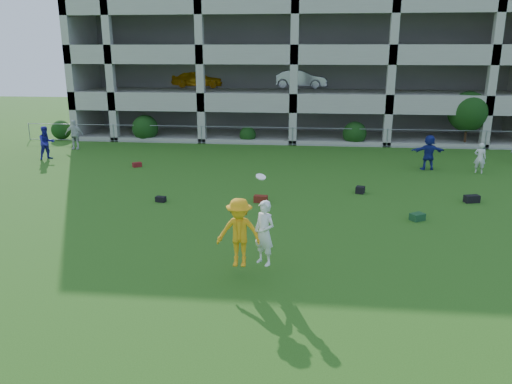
# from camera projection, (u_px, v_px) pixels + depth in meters

# --- Properties ---
(ground) EXTENTS (100.00, 100.00, 0.00)m
(ground) POSITION_uv_depth(u_px,v_px,m) (267.00, 269.00, 14.23)
(ground) COLOR #235114
(ground) RESTS_ON ground
(bystander_a) EXTENTS (1.13, 1.15, 1.87)m
(bystander_a) POSITION_uv_depth(u_px,v_px,m) (46.00, 143.00, 28.13)
(bystander_a) COLOR navy
(bystander_a) RESTS_ON ground
(bystander_b) EXTENTS (1.14, 0.63, 1.84)m
(bystander_b) POSITION_uv_depth(u_px,v_px,m) (74.00, 134.00, 31.01)
(bystander_b) COLOR silver
(bystander_b) RESTS_ON ground
(bystander_d) EXTENTS (1.73, 0.70, 1.82)m
(bystander_d) POSITION_uv_depth(u_px,v_px,m) (429.00, 152.00, 25.71)
(bystander_d) COLOR navy
(bystander_d) RESTS_ON ground
(bystander_e) EXTENTS (0.65, 0.52, 1.54)m
(bystander_e) POSITION_uv_depth(u_px,v_px,m) (480.00, 158.00, 25.01)
(bystander_e) COLOR silver
(bystander_e) RESTS_ON ground
(bag_red_a) EXTENTS (0.57, 0.35, 0.28)m
(bag_red_a) POSITION_uv_depth(u_px,v_px,m) (261.00, 199.00, 20.36)
(bag_red_a) COLOR #56150E
(bag_red_a) RESTS_ON ground
(bag_black_b) EXTENTS (0.44, 0.33, 0.22)m
(bag_black_b) POSITION_uv_depth(u_px,v_px,m) (161.00, 199.00, 20.43)
(bag_black_b) COLOR black
(bag_black_b) RESTS_ON ground
(bag_green_c) EXTENTS (0.61, 0.57, 0.26)m
(bag_green_c) POSITION_uv_depth(u_px,v_px,m) (417.00, 217.00, 18.22)
(bag_green_c) COLOR #153B1F
(bag_green_c) RESTS_ON ground
(crate_d) EXTENTS (0.44, 0.44, 0.30)m
(crate_d) POSITION_uv_depth(u_px,v_px,m) (360.00, 190.00, 21.64)
(crate_d) COLOR black
(crate_d) RESTS_ON ground
(bag_black_e) EXTENTS (0.66, 0.45, 0.30)m
(bag_black_e) POSITION_uv_depth(u_px,v_px,m) (472.00, 199.00, 20.34)
(bag_black_e) COLOR black
(bag_black_e) RESTS_ON ground
(bag_red_f) EXTENTS (0.53, 0.50, 0.24)m
(bag_red_f) POSITION_uv_depth(u_px,v_px,m) (137.00, 165.00, 26.48)
(bag_red_f) COLOR #5F1510
(bag_red_f) RESTS_ON ground
(frisbee_contest) EXTENTS (1.70, 0.79, 2.57)m
(frisbee_contest) POSITION_uv_depth(u_px,v_px,m) (245.00, 233.00, 13.40)
(frisbee_contest) COLOR orange
(frisbee_contest) RESTS_ON ground
(parking_garage) EXTENTS (30.00, 14.00, 12.00)m
(parking_garage) POSITION_uv_depth(u_px,v_px,m) (298.00, 49.00, 39.04)
(parking_garage) COLOR #9E998C
(parking_garage) RESTS_ON ground
(fence) EXTENTS (36.06, 0.06, 1.20)m
(fence) POSITION_uv_depth(u_px,v_px,m) (292.00, 136.00, 32.22)
(fence) COLOR gray
(fence) RESTS_ON ground
(shrub_row) EXTENTS (34.38, 2.52, 3.50)m
(shrub_row) POSITION_uv_depth(u_px,v_px,m) (364.00, 122.00, 32.17)
(shrub_row) COLOR #163D11
(shrub_row) RESTS_ON ground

